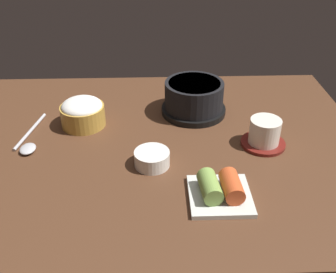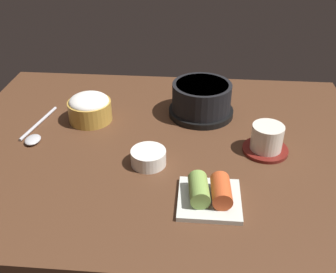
{
  "view_description": "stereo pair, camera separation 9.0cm",
  "coord_description": "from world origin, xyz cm",
  "px_view_note": "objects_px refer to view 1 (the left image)",
  "views": [
    {
      "loc": [
        -0.65,
        -77.91,
        53.51
      ],
      "look_at": [
        2.0,
        -2.0,
        5.0
      ],
      "focal_mm": 42.03,
      "sensor_mm": 36.0,
      "label": 1
    },
    {
      "loc": [
        8.35,
        -77.69,
        53.51
      ],
      "look_at": [
        2.0,
        -2.0,
        5.0
      ],
      "focal_mm": 42.03,
      "sensor_mm": 36.0,
      "label": 2
    }
  ],
  "objects_px": {
    "banchan_cup_center": "(152,158)",
    "stone_pot": "(194,98)",
    "rice_bowl": "(83,112)",
    "spoon": "(29,143)",
    "tea_cup_with_saucer": "(264,133)",
    "kimchi_plate": "(220,190)"
  },
  "relations": [
    {
      "from": "banchan_cup_center",
      "to": "stone_pot",
      "type": "bearing_deg",
      "value": 64.47
    },
    {
      "from": "rice_bowl",
      "to": "banchan_cup_center",
      "type": "relative_size",
      "value": 1.43
    },
    {
      "from": "stone_pot",
      "to": "banchan_cup_center",
      "type": "relative_size",
      "value": 2.22
    },
    {
      "from": "stone_pot",
      "to": "spoon",
      "type": "height_order",
      "value": "stone_pot"
    },
    {
      "from": "stone_pot",
      "to": "rice_bowl",
      "type": "distance_m",
      "value": 0.29
    },
    {
      "from": "rice_bowl",
      "to": "banchan_cup_center",
      "type": "distance_m",
      "value": 0.25
    },
    {
      "from": "stone_pot",
      "to": "tea_cup_with_saucer",
      "type": "distance_m",
      "value": 0.22
    },
    {
      "from": "stone_pot",
      "to": "rice_bowl",
      "type": "relative_size",
      "value": 1.55
    },
    {
      "from": "banchan_cup_center",
      "to": "kimchi_plate",
      "type": "distance_m",
      "value": 0.17
    },
    {
      "from": "kimchi_plate",
      "to": "rice_bowl",
      "type": "bearing_deg",
      "value": 136.56
    },
    {
      "from": "tea_cup_with_saucer",
      "to": "spoon",
      "type": "distance_m",
      "value": 0.55
    },
    {
      "from": "tea_cup_with_saucer",
      "to": "spoon",
      "type": "height_order",
      "value": "tea_cup_with_saucer"
    },
    {
      "from": "banchan_cup_center",
      "to": "spoon",
      "type": "xyz_separation_m",
      "value": [
        -0.29,
        0.09,
        -0.01
      ]
    },
    {
      "from": "banchan_cup_center",
      "to": "rice_bowl",
      "type": "bearing_deg",
      "value": 134.33
    },
    {
      "from": "rice_bowl",
      "to": "tea_cup_with_saucer",
      "type": "xyz_separation_m",
      "value": [
        0.43,
        -0.11,
        -0.01
      ]
    },
    {
      "from": "rice_bowl",
      "to": "stone_pot",
      "type": "bearing_deg",
      "value": 10.94
    },
    {
      "from": "rice_bowl",
      "to": "spoon",
      "type": "bearing_deg",
      "value": -142.95
    },
    {
      "from": "tea_cup_with_saucer",
      "to": "banchan_cup_center",
      "type": "relative_size",
      "value": 1.35
    },
    {
      "from": "tea_cup_with_saucer",
      "to": "spoon",
      "type": "bearing_deg",
      "value": 178.01
    },
    {
      "from": "stone_pot",
      "to": "banchan_cup_center",
      "type": "height_order",
      "value": "stone_pot"
    },
    {
      "from": "stone_pot",
      "to": "tea_cup_with_saucer",
      "type": "relative_size",
      "value": 1.64
    },
    {
      "from": "kimchi_plate",
      "to": "stone_pot",
      "type": "bearing_deg",
      "value": 93.47
    }
  ]
}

